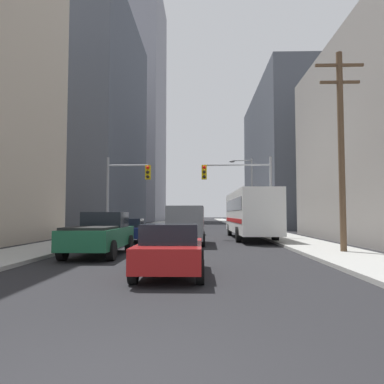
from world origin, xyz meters
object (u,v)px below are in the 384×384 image
city_bus (250,212)px  sedan_navy (130,230)px  traffic_signal_near_right (240,183)px  sedan_silver (192,226)px  sedan_red (171,249)px  pickup_truck_green (100,234)px  traffic_signal_near_left (126,184)px  cargo_van_grey (187,223)px

city_bus → sedan_navy: (-8.15, -3.15, -1.16)m
sedan_navy → traffic_signal_near_right: (7.43, 3.03, 3.33)m
city_bus → sedan_silver: size_ratio=2.72×
sedan_red → traffic_signal_near_right: 16.72m
pickup_truck_green → traffic_signal_near_right: size_ratio=0.90×
sedan_silver → traffic_signal_near_left: size_ratio=0.71×
city_bus → sedan_navy: bearing=-158.9°
sedan_navy → traffic_signal_near_left: size_ratio=0.71×
city_bus → sedan_navy: 8.81m
city_bus → pickup_truck_green: size_ratio=2.13×
sedan_red → sedan_navy: 13.45m
cargo_van_grey → sedan_red: bearing=-90.1°
traffic_signal_near_left → cargo_van_grey: bearing=-45.9°
city_bus → sedan_red: city_bus is taller
sedan_red → cargo_van_grey: bearing=89.9°
traffic_signal_near_left → sedan_navy: bearing=-73.1°
sedan_red → sedan_navy: (-3.73, 12.93, 0.00)m
pickup_truck_green → sedan_silver: pickup_truck_green is taller
cargo_van_grey → sedan_red: size_ratio=1.25×
pickup_truck_green → sedan_red: size_ratio=1.29×
pickup_truck_green → cargo_van_grey: (3.56, 5.89, 0.35)m
pickup_truck_green → cargo_van_grey: size_ratio=1.03×
traffic_signal_near_left → traffic_signal_near_right: (8.35, 0.00, 0.09)m
pickup_truck_green → sedan_navy: pickup_truck_green is taller
sedan_red → traffic_signal_near_left: (-4.65, 15.96, 3.24)m
cargo_van_grey → traffic_signal_near_left: 7.24m
city_bus → pickup_truck_green: bearing=-126.4°
cargo_van_grey → traffic_signal_near_left: traffic_signal_near_left is taller
cargo_van_grey → sedan_silver: 11.15m
cargo_van_grey → traffic_signal_near_left: (-4.66, 4.82, 2.73)m
sedan_silver → traffic_signal_near_left: bearing=-126.3°
city_bus → sedan_navy: city_bus is taller
pickup_truck_green → traffic_signal_near_right: bearing=55.9°
pickup_truck_green → sedan_silver: size_ratio=1.27×
sedan_navy → sedan_red: bearing=-73.9°
cargo_van_grey → sedan_navy: bearing=154.5°
pickup_truck_green → sedan_navy: (-0.18, 7.67, -0.16)m
sedan_navy → sedan_silver: (3.72, 9.35, 0.00)m
cargo_van_grey → sedan_navy: size_ratio=1.23×
traffic_signal_near_left → traffic_signal_near_right: 8.35m
city_bus → traffic_signal_near_right: 2.29m
sedan_red → traffic_signal_near_right: bearing=76.9°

